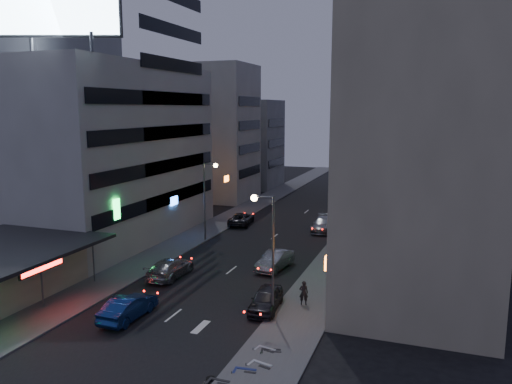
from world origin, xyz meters
The scene contains 28 objects.
ground centered at (0.00, 0.00, 0.00)m, with size 180.00×180.00×0.00m, color black.
sidewalk_left centered at (-8.00, 30.00, 0.06)m, with size 4.00×120.00×0.12m, color #4C4C4F.
sidewalk_right centered at (8.00, 30.00, 0.06)m, with size 4.00×120.00×0.12m, color #4C4C4F.
white_building centered at (-17.00, 20.00, 9.00)m, with size 14.00×24.00×18.00m, color #B2B1AD.
grey_tower centered at (-26.00, 23.00, 17.00)m, with size 10.00×14.00×34.00m, color gray.
shophouse_near centered at (15.00, 10.50, 10.00)m, with size 10.00×11.00×20.00m, color #B6AA8F.
shophouse_mid centered at (15.50, 22.00, 8.00)m, with size 11.00×12.00×16.00m, color gray.
shophouse_far centered at (15.00, 35.00, 11.00)m, with size 10.00×14.00×22.00m, color #B6AA8F.
far_left_a centered at (-15.50, 45.00, 10.00)m, with size 11.00×10.00×20.00m, color #B2B1AD.
far_left_b centered at (-16.00, 58.00, 7.50)m, with size 12.00×10.00×15.00m, color gray.
far_right_a centered at (15.50, 50.00, 9.00)m, with size 11.00×12.00×18.00m, color gray.
far_right_b centered at (16.00, 64.00, 12.00)m, with size 12.00×12.00×24.00m, color #B6AA8F.
billboard centered at (-12.99, 9.97, 21.66)m, with size 9.52×3.75×6.20m.
street_lamp_right_near centered at (5.90, 6.00, 5.36)m, with size 1.60×0.44×8.02m.
street_lamp_left centered at (-5.90, 22.00, 5.36)m, with size 1.60×0.44×8.02m.
street_lamp_right_far centered at (5.90, 40.00, 5.36)m, with size 1.60×0.44×8.02m.
parked_car_right_near centered at (5.50, 6.96, 0.76)m, with size 1.81×4.49×1.53m, color #26262B.
parked_car_right_mid centered at (3.39, 15.55, 0.78)m, with size 1.65×4.74×1.56m, color gray.
parked_car_left centered at (-5.42, 30.07, 0.71)m, with size 2.34×5.09×1.41m, color #2A2A30.
parked_car_right_far centered at (4.32, 30.23, 0.77)m, with size 2.15×5.29×1.53m, color gray.
road_car_blue centered at (-2.50, 2.56, 0.78)m, with size 1.65×4.74×1.56m, color navy.
road_car_silver centered at (-4.02, 10.71, 0.77)m, with size 2.17×5.33×1.55m, color #A4A7AC.
person centered at (7.74, 8.50, 0.98)m, with size 0.62×0.41×1.71m, color black.
scooter_black_a centered at (6.84, -2.36, 0.64)m, with size 1.71×0.57×1.04m, color black, non-canonical shape.
scooter_silver_a centered at (8.36, -0.19, 0.69)m, with size 1.85×0.62×1.13m, color silver, non-canonical shape.
scooter_blue centered at (7.69, -0.84, 0.66)m, with size 1.77×0.59×1.08m, color navy, non-canonical shape.
scooter_black_b centered at (8.21, 1.73, 0.63)m, with size 1.68×0.56×1.03m, color black, non-canonical shape.
scooter_silver_b centered at (7.99, 1.55, 0.64)m, with size 1.71×0.57×1.04m, color #A4A5AC, non-canonical shape.
Camera 1 is at (15.84, -23.60, 13.60)m, focal length 35.00 mm.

